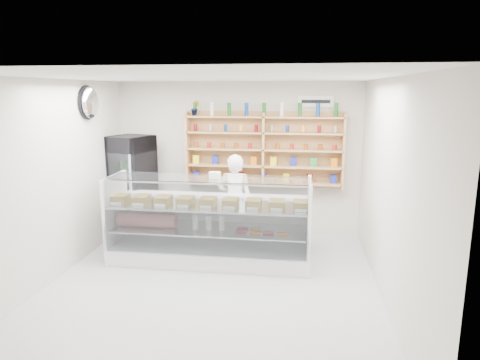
# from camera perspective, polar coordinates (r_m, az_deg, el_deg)

# --- Properties ---
(room) EXTENTS (5.00, 5.00, 5.00)m
(room) POSITION_cam_1_polar(r_m,az_deg,el_deg) (5.54, -4.11, -1.08)
(room) COLOR #9B9A9F
(room) RESTS_ON ground
(display_counter) EXTENTS (3.10, 0.93, 1.35)m
(display_counter) POSITION_cam_1_polar(r_m,az_deg,el_deg) (6.77, -4.05, -7.77)
(display_counter) COLOR white
(display_counter) RESTS_ON floor
(shop_worker) EXTENTS (0.60, 0.41, 1.61)m
(shop_worker) POSITION_cam_1_polar(r_m,az_deg,el_deg) (7.24, -0.67, -2.83)
(shop_worker) COLOR white
(shop_worker) RESTS_ON floor
(drinks_cooler) EXTENTS (0.83, 0.82, 1.85)m
(drinks_cooler) POSITION_cam_1_polar(r_m,az_deg,el_deg) (8.02, -14.08, -0.83)
(drinks_cooler) COLOR black
(drinks_cooler) RESTS_ON floor
(wall_shelving) EXTENTS (2.84, 0.28, 1.33)m
(wall_shelving) POSITION_cam_1_polar(r_m,az_deg,el_deg) (7.72, 3.17, 4.04)
(wall_shelving) COLOR tan
(wall_shelving) RESTS_ON back_wall
(potted_plant) EXTENTS (0.18, 0.17, 0.27)m
(potted_plant) POSITION_cam_1_polar(r_m,az_deg,el_deg) (7.86, -6.01, 9.53)
(potted_plant) COLOR #1E6626
(potted_plant) RESTS_ON wall_shelving
(security_mirror) EXTENTS (0.15, 0.50, 0.50)m
(security_mirror) POSITION_cam_1_polar(r_m,az_deg,el_deg) (7.28, -19.34, 9.71)
(security_mirror) COLOR silver
(security_mirror) RESTS_ON left_wall
(wall_sign) EXTENTS (0.62, 0.03, 0.20)m
(wall_sign) POSITION_cam_1_polar(r_m,az_deg,el_deg) (7.76, 10.08, 10.27)
(wall_sign) COLOR white
(wall_sign) RESTS_ON back_wall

